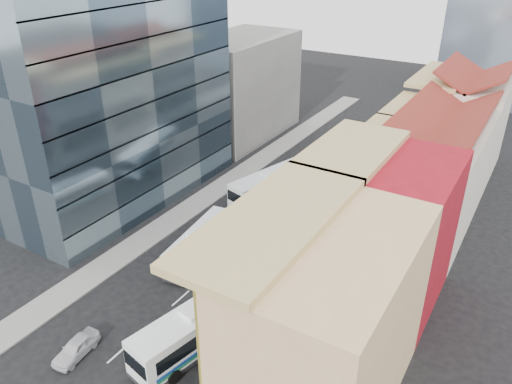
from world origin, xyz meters
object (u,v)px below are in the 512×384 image
Objects in this scene: office_tower at (107,62)px; sedan_left at (76,348)px; bus_right at (203,324)px; bus_left_far at (273,184)px; shophouse_tan at (328,327)px; bus_left_near at (200,243)px.

office_tower reaches higher than sedan_left.
bus_right is at bearing -32.99° from office_tower.
bus_right is 3.02× the size of sedan_left.
bus_left_far is 22.90m from bus_right.
shophouse_tan is at bearing -38.31° from bus_left_far.
bus_left_near is 10.97m from bus_right.
bus_left_near is 2.49× the size of sedan_left.
bus_left_near is at bearing -20.02° from office_tower.
bus_right is at bearing -179.78° from shophouse_tan.
bus_left_far is at bearing 27.75° from office_tower.
sedan_left is at bearing -161.07° from shophouse_tan.
shophouse_tan is 18.13m from sedan_left.
bus_left_far is 2.97× the size of sedan_left.
bus_left_near is 0.83× the size of bus_right.
bus_left_near reaches higher than sedan_left.
bus_right reaches higher than bus_left_near.
bus_left_near is 0.84× the size of bus_left_far.
sedan_left is (14.61, -19.62, -14.35)m from office_tower.
bus_right is at bearing -58.96° from bus_left_near.
shophouse_tan reaches higher than bus_left_near.
shophouse_tan is 35.19m from office_tower.
sedan_left is at bearing -75.28° from bus_left_far.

